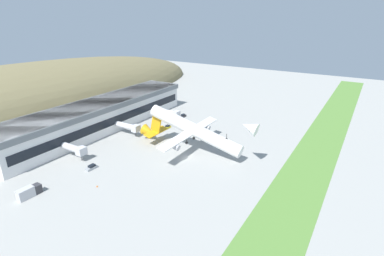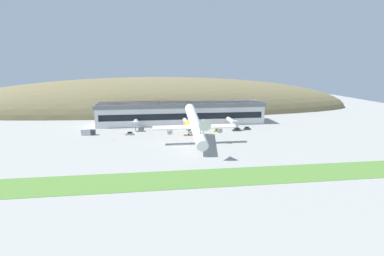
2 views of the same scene
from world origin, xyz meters
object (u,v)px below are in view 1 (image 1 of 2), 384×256
Objects in this scene: jetway_2 at (167,112)px; service_car_0 at (168,127)px; fuel_truck at (29,192)px; terminal_building at (100,114)px; service_car_3 at (180,120)px; cargo_airplane at (192,130)px; traffic_cone_0 at (97,186)px; jetway_0 at (75,149)px; service_car_1 at (183,116)px; jetway_1 at (129,127)px; service_car_2 at (92,167)px.

service_car_0 is at bearing -143.09° from jetway_2.
terminal_building is at bearing 25.97° from fuel_truck.
jetway_2 is 8.08m from service_car_3.
cargo_airplane is 40.98m from traffic_cone_0.
jetway_0 is 44.65m from cargo_airplane.
fuel_truck is (-52.48, 24.96, -7.40)m from cargo_airplane.
terminal_building is at bearing 137.33° from service_car_3.
terminal_building is 27.44× the size of service_car_1.
jetway_1 is 28.84m from service_car_3.
jetway_1 is at bearing -86.53° from terminal_building.
service_car_2 is at bearing -178.52° from service_car_3.
jetway_1 reaches higher than fuel_truck.
cargo_airplane is at bearing -142.14° from service_car_1.
service_car_3 is (55.38, -10.02, -3.34)m from jetway_0.
jetway_0 reaches higher than service_car_3.
cargo_airplane reaches higher than traffic_cone_0.
service_car_2 is 12.71m from traffic_cone_0.
service_car_2 is 7.48× the size of traffic_cone_0.
service_car_2 is at bearing 56.13° from traffic_cone_0.
cargo_airplane is (1.23, -49.93, 1.47)m from terminal_building.
cargo_airplane reaches higher than jetway_2.
traffic_cone_0 is at bearing -123.87° from service_car_2.
cargo_airplane is at bearing -138.25° from service_car_3.
service_car_2 is (-29.92, -27.43, -6.81)m from terminal_building.
jetway_2 is (26.36, -1.94, 0.00)m from jetway_1.
fuel_truck is at bearing -154.03° from terminal_building.
jetway_2 reaches higher than service_car_1.
traffic_cone_0 is at bearing -168.84° from service_car_1.
terminal_building reaches higher than service_car_3.
cargo_airplane is 88.51× the size of traffic_cone_0.
fuel_truck is (-52.26, -8.30, -2.45)m from jetway_1.
jetway_2 is at bearing 95.82° from service_car_3.
traffic_cone_0 is at bearing -134.25° from terminal_building.
cargo_airplane is at bearing -50.06° from jetway_0.
jetway_1 is 26.43m from jetway_2.
cargo_airplane is 36.99m from service_car_3.
service_car_3 is (-6.73, -2.13, -0.04)m from service_car_1.
service_car_0 is 55.17m from traffic_cone_0.
terminal_building is 26.58× the size of service_car_0.
jetway_1 is at bearing 90.37° from cargo_airplane.
traffic_cone_0 is (-53.95, -11.54, -0.32)m from service_car_0.
service_car_2 is 21.49m from fuel_truck.
jetway_1 is at bearing 161.15° from service_car_3.
jetway_2 is 41.10m from cargo_airplane.
traffic_cone_0 is at bearing -113.81° from jetway_0.
jetway_1 is (28.27, -0.76, 0.00)m from jetway_0.
service_car_3 is 7.43× the size of traffic_cone_0.
traffic_cone_0 is at bearing -163.25° from jetway_2.
fuel_truck is at bearing 137.60° from traffic_cone_0.
jetway_2 is at bearing -34.20° from terminal_building.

